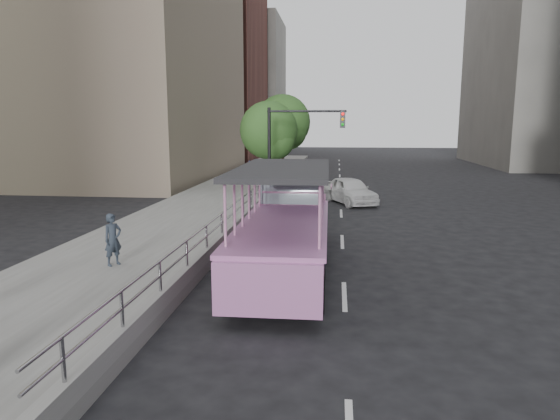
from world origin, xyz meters
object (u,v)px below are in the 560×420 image
Objects in this scene: duck_boat at (287,229)px; pedestrian_near at (113,239)px; traffic_signal at (291,140)px; street_tree_near at (270,133)px; parking_sign at (250,185)px; street_tree_far at (284,124)px; car at (350,190)px.

pedestrian_near is (-4.92, -1.35, -0.13)m from duck_boat.
traffic_signal is 0.91× the size of street_tree_near.
parking_sign is 0.48× the size of street_tree_near.
street_tree_near is at bearing 99.47° from duck_boat.
street_tree_far is (2.53, 22.86, 3.25)m from pedestrian_near.
street_tree_far is at bearing 93.55° from car.
pedestrian_near is 17.24m from street_tree_near.
car is 4.28m from traffic_signal.
pedestrian_near reaches higher than car.
duck_boat is at bearing -123.99° from car.
parking_sign is 0.53× the size of traffic_signal.
pedestrian_near is (-7.13, -14.08, 0.33)m from car.
car is at bearing 80.13° from duck_boat.
car is (2.22, 12.73, -0.45)m from duck_boat.
street_tree_far is at bearing 96.33° from duck_boat.
duck_boat is 6.37× the size of pedestrian_near.
pedestrian_near is 0.29× the size of traffic_signal.
street_tree_far reaches higher than duck_boat.
traffic_signal is (1.29, 5.66, 1.76)m from parking_sign.
street_tree_near reaches higher than traffic_signal.
pedestrian_near is 0.27× the size of street_tree_near.
traffic_signal is (-0.99, 12.08, 2.31)m from duck_boat.
duck_boat is 15.94m from street_tree_near.
traffic_signal is 3.80m from street_tree_near.
traffic_signal reaches higher than parking_sign.
street_tree_near reaches higher than parking_sign.
duck_boat reaches higher than pedestrian_near.
car is 10.54m from street_tree_far.
car is 15.79m from pedestrian_near.
street_tree_far reaches higher than street_tree_near.
traffic_signal is (-3.20, -0.65, 2.77)m from car.
street_tree_near is (-2.59, 15.51, 2.63)m from duck_boat.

